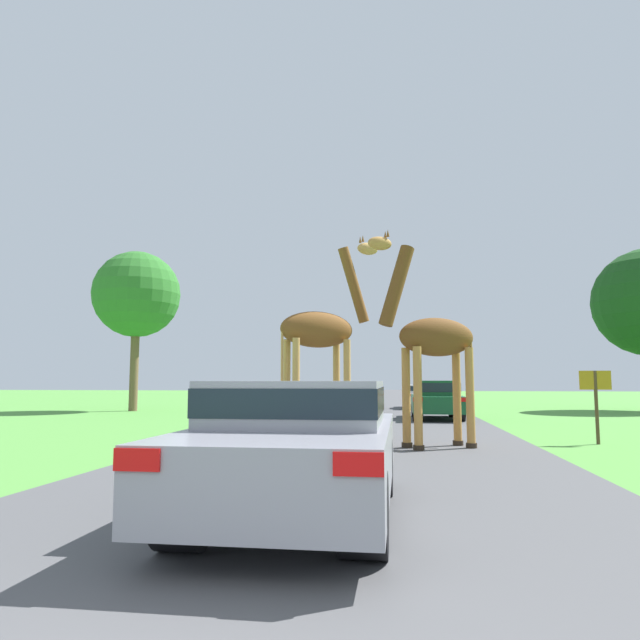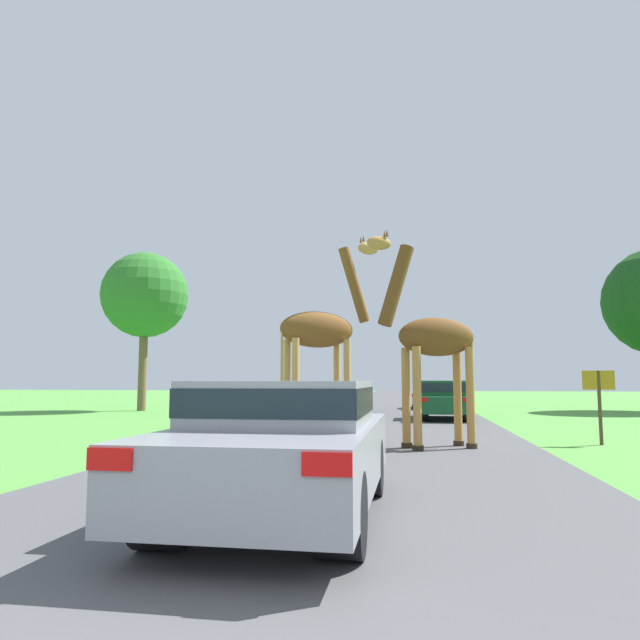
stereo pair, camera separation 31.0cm
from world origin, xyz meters
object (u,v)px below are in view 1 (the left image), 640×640
sign_post (596,393)px  car_far_ahead (423,395)px  car_lead_maroon (299,443)px  giraffe_near_road (322,336)px  car_queue_right (336,398)px  tree_far_right (137,295)px  car_queue_left (436,398)px  giraffe_companion (431,342)px

sign_post → car_far_ahead: bearing=101.3°
sign_post → car_lead_maroon: bearing=-125.3°
car_far_ahead → giraffe_near_road: bearing=-99.4°
giraffe_near_road → sign_post: 6.51m
giraffe_near_road → car_lead_maroon: giraffe_near_road is taller
sign_post → giraffe_near_road: bearing=-170.8°
giraffe_near_road → car_queue_right: bearing=151.8°
sign_post → tree_far_right: bearing=145.0°
giraffe_near_road → car_lead_maroon: bearing=-27.4°
car_queue_left → sign_post: 8.93m
tree_far_right → giraffe_near_road: bearing=-50.0°
giraffe_near_road → sign_post: giraffe_near_road is taller
car_queue_left → car_far_ahead: bearing=91.3°
giraffe_near_road → giraffe_companion: bearing=50.7°
car_queue_left → car_far_ahead: size_ratio=1.07×
car_lead_maroon → car_far_ahead: (2.25, 24.64, -0.11)m
giraffe_companion → sign_post: size_ratio=2.81×
giraffe_near_road → tree_far_right: (-11.00, 13.12, 3.15)m
giraffe_companion → car_far_ahead: size_ratio=1.20×
giraffe_companion → tree_far_right: tree_far_right is taller
car_lead_maroon → sign_post: size_ratio=2.61×
car_lead_maroon → tree_far_right: 23.68m
car_far_ahead → car_queue_right: bearing=-131.8°
car_far_ahead → tree_far_right: bearing=-161.6°
car_queue_left → car_far_ahead: car_queue_left is taller
giraffe_companion → tree_far_right: (-13.49, 13.39, 3.34)m
car_queue_right → car_far_ahead: car_far_ahead is taller
giraffe_near_road → car_far_ahead: bearing=137.4°
giraffe_companion → car_queue_left: 9.78m
car_lead_maroon → tree_far_right: (-11.71, 20.01, 4.86)m
car_queue_left → tree_far_right: bearing=165.1°
giraffe_companion → tree_far_right: size_ratio=0.61×
car_queue_right → sign_post: sign_post is taller
giraffe_near_road → tree_far_right: 17.41m
car_far_ahead → car_lead_maroon: bearing=-95.2°
car_queue_right → tree_far_right: (-9.85, -0.04, 4.97)m
giraffe_near_road → car_queue_left: bearing=128.2°
car_queue_right → tree_far_right: size_ratio=0.53×
car_queue_right → tree_far_right: bearing=-179.8°
car_queue_right → car_far_ahead: 6.17m
car_queue_right → tree_far_right: 11.03m
car_queue_left → sign_post: (3.14, -8.35, 0.40)m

